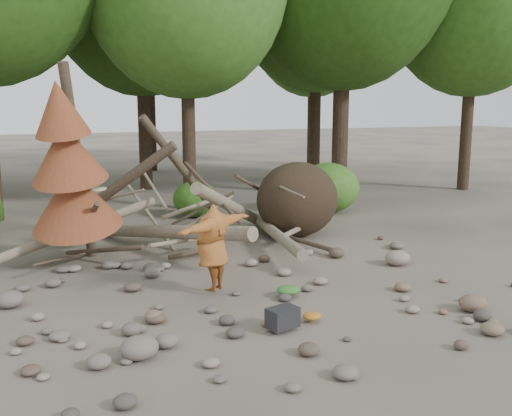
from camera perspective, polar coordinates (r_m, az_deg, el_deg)
name	(u,v)px	position (r m, az deg, el deg)	size (l,w,h in m)	color
ground	(270,299)	(10.43, 1.40, -9.12)	(120.00, 120.00, 0.00)	#514C44
deadfall_pile	(278,203)	(14.73, 2.22, 0.54)	(8.55, 5.24, 3.30)	#332619
dead_conifer	(70,170)	(12.51, -18.13, 3.61)	(2.06, 2.16, 4.35)	#4C3F30
bush_mid	(196,199)	(17.71, -6.07, 0.90)	(1.40, 1.40, 1.12)	#37691E
bush_right	(328,188)	(18.51, 7.23, 2.04)	(2.00, 2.00, 1.60)	#437C26
frisbee_thrower	(213,247)	(10.48, -4.37, -3.95)	(3.03, 1.54, 1.96)	#9B5523
backpack	(283,321)	(9.03, 2.67, -11.24)	(0.47, 0.32, 0.32)	black
cloth_green	(288,293)	(10.53, 3.25, -8.45)	(0.44, 0.37, 0.17)	#336B2B
cloth_orange	(312,319)	(9.43, 5.61, -10.98)	(0.32, 0.26, 0.12)	#AA6A1D
boulder_front_left	(139,348)	(8.28, -11.60, -13.52)	(0.54, 0.49, 0.33)	#6F675D
boulder_front_right	(473,303)	(10.49, 20.87, -8.87)	(0.48, 0.44, 0.29)	brown
boulder_mid_right	(398,258)	(12.85, 13.98, -4.86)	(0.55, 0.50, 0.33)	gray
boulder_mid_left	(10,299)	(10.86, -23.41, -8.37)	(0.50, 0.45, 0.30)	#695F59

